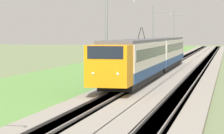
% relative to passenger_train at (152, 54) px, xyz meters
% --- Properties ---
extents(ballast_main, '(240.00, 4.40, 0.30)m').
position_rel_passenger_train_xyz_m(ballast_main, '(3.73, 0.00, -2.21)').
color(ballast_main, gray).
rests_on(ballast_main, ground).
extents(ballast_adjacent, '(240.00, 4.40, 0.30)m').
position_rel_passenger_train_xyz_m(ballast_adjacent, '(3.73, -4.34, -2.21)').
color(ballast_adjacent, gray).
rests_on(ballast_adjacent, ground).
extents(track_main, '(240.00, 1.57, 0.45)m').
position_rel_passenger_train_xyz_m(track_main, '(3.73, 0.00, -2.20)').
color(track_main, '#4C4238').
rests_on(track_main, ground).
extents(track_adjacent, '(240.00, 1.57, 0.45)m').
position_rel_passenger_train_xyz_m(track_adjacent, '(3.73, -4.34, -2.20)').
color(track_adjacent, '#4C4238').
rests_on(track_adjacent, ground).
extents(grass_verge, '(240.00, 13.62, 0.12)m').
position_rel_passenger_train_xyz_m(grass_verge, '(3.73, 7.04, -2.30)').
color(grass_verge, '#5B8E42').
rests_on(grass_verge, ground).
extents(passenger_train, '(41.84, 2.93, 5.03)m').
position_rel_passenger_train_xyz_m(passenger_train, '(0.00, 0.00, 0.00)').
color(passenger_train, orange).
rests_on(passenger_train, ground).
extents(catenary_mast_mid, '(0.22, 2.56, 8.36)m').
position_rel_passenger_train_xyz_m(catenary_mast_mid, '(-9.19, 2.64, 1.96)').
color(catenary_mast_mid, slate).
rests_on(catenary_mast_mid, ground).
extents(catenary_mast_far, '(0.22, 2.56, 8.29)m').
position_rel_passenger_train_xyz_m(catenary_mast_far, '(19.74, 2.64, 1.93)').
color(catenary_mast_far, slate).
rests_on(catenary_mast_far, ground).
extents(catenary_mast_distant, '(0.22, 2.56, 8.92)m').
position_rel_passenger_train_xyz_m(catenary_mast_distant, '(48.66, 2.64, 2.25)').
color(catenary_mast_distant, slate).
rests_on(catenary_mast_distant, ground).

